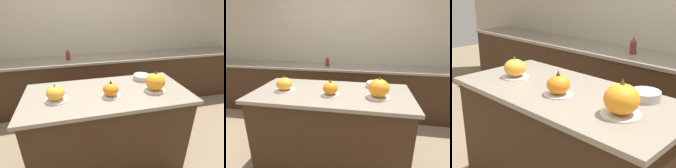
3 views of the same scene
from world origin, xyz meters
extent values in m
cube|color=#382314|center=(0.00, 0.00, 0.46)|extent=(1.58, 0.70, 0.91)
cube|color=gray|center=(0.00, 0.00, 0.93)|extent=(1.64, 0.76, 0.03)
cube|color=#382314|center=(0.00, 1.42, 0.43)|extent=(6.00, 0.56, 0.87)
cube|color=gray|center=(0.00, 1.42, 0.88)|extent=(6.00, 0.60, 0.03)
cylinder|color=silver|center=(-0.49, -0.04, 0.95)|extent=(0.21, 0.21, 0.01)
ellipsoid|color=orange|center=(-0.49, -0.04, 1.02)|extent=(0.16, 0.16, 0.13)
cone|color=#38702D|center=(-0.49, -0.04, 1.10)|extent=(0.02, 0.02, 0.03)
cylinder|color=silver|center=(0.01, -0.08, 0.95)|extent=(0.19, 0.19, 0.01)
ellipsoid|color=orange|center=(0.01, -0.08, 1.02)|extent=(0.15, 0.15, 0.12)
cone|color=#4C2D14|center=(0.01, -0.08, 1.09)|extent=(0.03, 0.03, 0.04)
cylinder|color=silver|center=(0.48, -0.06, 0.95)|extent=(0.23, 0.23, 0.01)
ellipsoid|color=orange|center=(0.48, -0.06, 1.04)|extent=(0.20, 0.20, 0.17)
cone|color=brown|center=(0.48, -0.06, 1.14)|extent=(0.03, 0.03, 0.04)
cylinder|color=maroon|center=(-0.37, 1.40, 0.97)|extent=(0.07, 0.07, 0.13)
cone|color=maroon|center=(-0.37, 1.40, 1.06)|extent=(0.06, 0.06, 0.06)
cylinder|color=#ADADB2|center=(0.46, 0.23, 0.98)|extent=(0.19, 0.19, 0.06)
camera|label=1|loc=(-0.33, -1.53, 1.75)|focal=28.00mm
camera|label=2|loc=(0.36, -1.67, 1.59)|focal=28.00mm
camera|label=3|loc=(1.35, -1.41, 1.66)|focal=50.00mm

